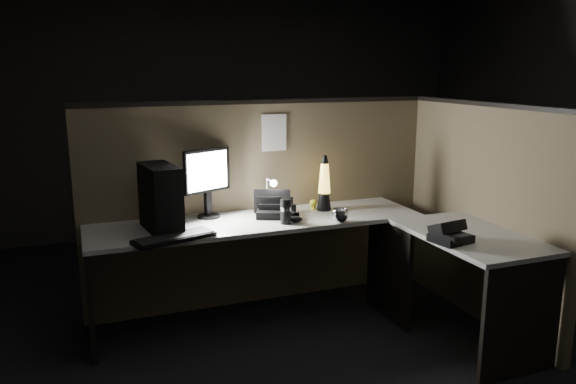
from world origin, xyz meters
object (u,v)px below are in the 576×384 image
object	(u,v)px
pc_tower	(160,198)
desk_phone	(449,234)
lava_lamp	(324,187)
monitor	(207,176)
keyboard	(174,238)

from	to	relation	value
pc_tower	desk_phone	size ratio (longest dim) A/B	1.70
pc_tower	lava_lamp	distance (m)	1.20
monitor	keyboard	distance (m)	0.63
pc_tower	desk_phone	world-z (taller)	pc_tower
pc_tower	desk_phone	xyz separation A→B (m)	(1.58, -0.87, -0.16)
monitor	lava_lamp	bearing A→B (deg)	-31.59
keyboard	lava_lamp	distance (m)	1.22
keyboard	monitor	bearing A→B (deg)	37.47
keyboard	lava_lamp	size ratio (longest dim) A/B	1.24
pc_tower	keyboard	size ratio (longest dim) A/B	0.85
pc_tower	lava_lamp	xyz separation A→B (m)	(1.20, 0.10, -0.04)
lava_lamp	desk_phone	distance (m)	1.05
keyboard	desk_phone	xyz separation A→B (m)	(1.54, -0.62, 0.04)
monitor	desk_phone	bearing A→B (deg)	-65.55
monitor	lava_lamp	world-z (taller)	monitor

